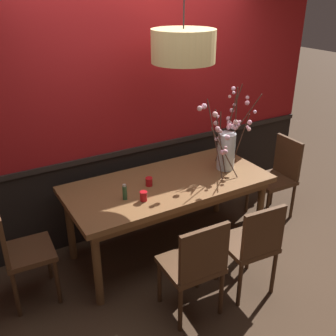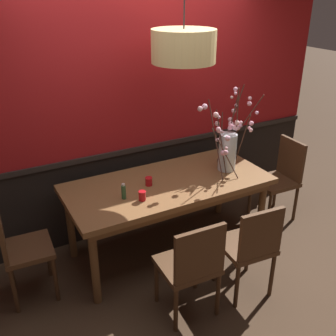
# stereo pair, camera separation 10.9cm
# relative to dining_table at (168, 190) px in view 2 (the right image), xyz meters

# --- Properties ---
(ground_plane) EXTENTS (24.00, 24.00, 0.00)m
(ground_plane) POSITION_rel_dining_table_xyz_m (0.00, 0.00, -0.69)
(ground_plane) COLOR #422D1E
(back_wall) EXTENTS (4.34, 0.14, 2.73)m
(back_wall) POSITION_rel_dining_table_xyz_m (0.00, 0.62, 0.67)
(back_wall) COLOR black
(back_wall) RESTS_ON ground
(dining_table) EXTENTS (1.92, 0.89, 0.77)m
(dining_table) POSITION_rel_dining_table_xyz_m (0.00, 0.00, 0.00)
(dining_table) COLOR brown
(dining_table) RESTS_ON ground
(chair_near_side_left) EXTENTS (0.45, 0.43, 0.89)m
(chair_near_side_left) POSITION_rel_dining_table_xyz_m (-0.25, -0.84, -0.18)
(chair_near_side_left) COLOR #4C301C
(chair_near_side_left) RESTS_ON ground
(chair_near_side_right) EXTENTS (0.44, 0.45, 0.89)m
(chair_near_side_right) POSITION_rel_dining_table_xyz_m (0.30, -0.87, -0.18)
(chair_near_side_right) COLOR #4C301C
(chair_near_side_right) RESTS_ON ground
(chair_far_side_left) EXTENTS (0.41, 0.43, 0.94)m
(chair_far_side_left) POSITION_rel_dining_table_xyz_m (-0.25, 0.88, -0.16)
(chair_far_side_left) COLOR #4C301C
(chair_far_side_left) RESTS_ON ground
(chair_far_side_right) EXTENTS (0.43, 0.40, 0.93)m
(chair_far_side_right) POSITION_rel_dining_table_xyz_m (0.30, 0.84, -0.16)
(chair_far_side_right) COLOR #4C301C
(chair_far_side_right) RESTS_ON ground
(chair_head_east_end) EXTENTS (0.45, 0.42, 0.92)m
(chair_head_east_end) POSITION_rel_dining_table_xyz_m (1.42, -0.02, -0.18)
(chair_head_east_end) COLOR #4C301C
(chair_head_east_end) RESTS_ON ground
(chair_head_west_end) EXTENTS (0.41, 0.43, 0.92)m
(chair_head_west_end) POSITION_rel_dining_table_xyz_m (-1.39, 0.01, -0.16)
(chair_head_west_end) COLOR #4C301C
(chair_head_west_end) RESTS_ON ground
(vase_with_blossoms) EXTENTS (0.77, 0.54, 0.84)m
(vase_with_blossoms) POSITION_rel_dining_table_xyz_m (0.65, -0.03, 0.31)
(vase_with_blossoms) COLOR silver
(vase_with_blossoms) RESTS_ON dining_table
(candle_holder_nearer_center) EXTENTS (0.07, 0.07, 0.08)m
(candle_holder_nearer_center) POSITION_rel_dining_table_xyz_m (-0.19, 0.02, 0.13)
(candle_holder_nearer_center) COLOR red
(candle_holder_nearer_center) RESTS_ON dining_table
(candle_holder_nearer_edge) EXTENTS (0.07, 0.07, 0.09)m
(candle_holder_nearer_edge) POSITION_rel_dining_table_xyz_m (-0.36, -0.20, 0.13)
(candle_holder_nearer_edge) COLOR red
(candle_holder_nearer_edge) RESTS_ON dining_table
(condiment_bottle) EXTENTS (0.04, 0.04, 0.14)m
(condiment_bottle) POSITION_rel_dining_table_xyz_m (-0.49, -0.10, 0.15)
(condiment_bottle) COLOR #2D5633
(condiment_bottle) RESTS_ON dining_table
(pendant_lamp) EXTENTS (0.54, 0.54, 0.87)m
(pendant_lamp) POSITION_rel_dining_table_xyz_m (0.14, -0.01, 1.30)
(pendant_lamp) COLOR tan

